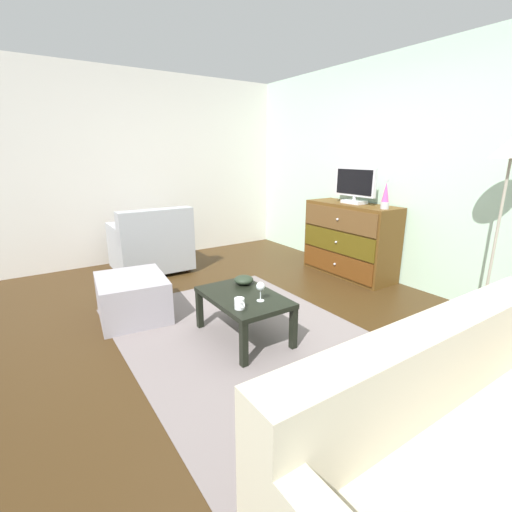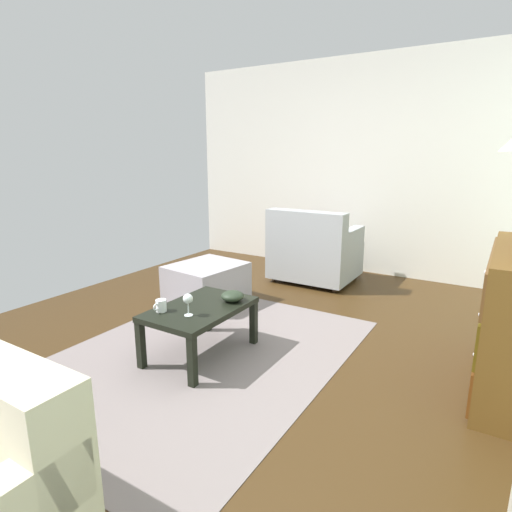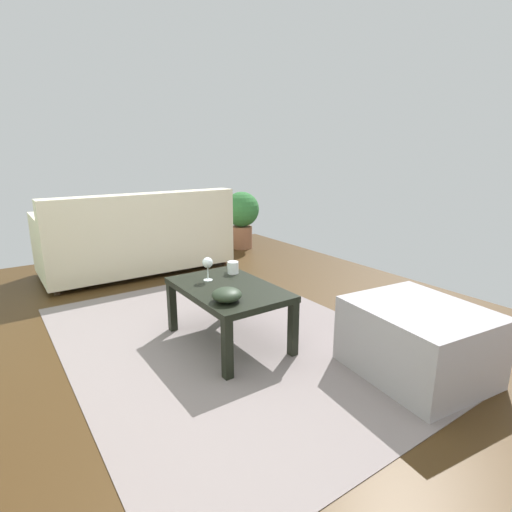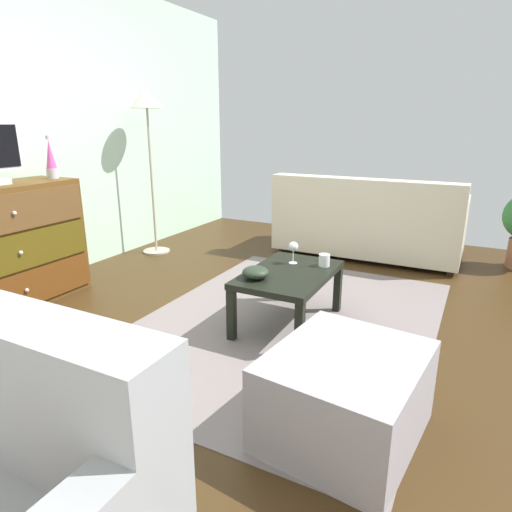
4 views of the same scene
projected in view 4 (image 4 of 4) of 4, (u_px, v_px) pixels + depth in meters
ground_plane at (249, 332)px, 3.00m from camera, size 5.99×4.70×0.05m
wall_accent_rear at (16, 127)px, 3.54m from camera, size 5.99×0.12×2.60m
area_rug at (288, 322)px, 3.08m from camera, size 2.60×1.90×0.01m
lava_lamp at (51, 160)px, 3.46m from camera, size 0.09×0.09×0.33m
coffee_table at (289, 279)px, 2.96m from camera, size 0.80×0.52×0.38m
wine_glass at (293, 247)px, 3.08m from camera, size 0.07×0.07×0.16m
mug at (324, 260)px, 3.05m from camera, size 0.11×0.08×0.08m
bowl_decorative at (256, 272)px, 2.81m from camera, size 0.17×0.17×0.08m
couch_large at (367, 224)px, 4.56m from camera, size 0.85×1.84×0.83m
ottoman at (345, 395)px, 1.92m from camera, size 0.77×0.68×0.40m
standing_lamp at (147, 114)px, 4.34m from camera, size 0.32×0.32×1.65m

